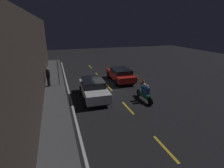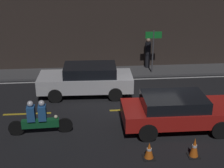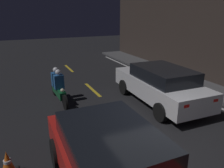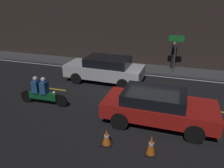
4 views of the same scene
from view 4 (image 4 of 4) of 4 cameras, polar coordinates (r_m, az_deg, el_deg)
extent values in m
plane|color=black|center=(10.50, 10.16, -4.75)|extent=(56.00, 56.00, 0.00)
cube|color=#4C4C4F|center=(14.89, 12.78, 3.59)|extent=(28.00, 1.72, 0.12)
cube|color=#382D28|center=(15.24, 14.17, 15.59)|extent=(28.00, 0.30, 6.17)
cube|color=gold|center=(12.31, -16.02, -1.09)|extent=(2.00, 0.14, 0.01)
cube|color=gold|center=(10.64, 4.82, -4.05)|extent=(2.00, 0.14, 0.01)
cube|color=silver|center=(13.87, 12.31, 1.96)|extent=(25.20, 0.14, 0.01)
cube|color=silver|center=(12.57, -2.05, 3.50)|extent=(4.47, 1.88, 0.67)
cube|color=black|center=(12.32, -1.13, 5.91)|extent=(2.48, 1.65, 0.47)
cube|color=red|center=(11.41, 7.16, 2.23)|extent=(0.07, 0.20, 0.10)
cube|color=red|center=(12.46, 8.30, 3.92)|extent=(0.07, 0.20, 0.10)
cylinder|color=black|center=(12.51, -9.32, 1.47)|extent=(0.65, 0.20, 0.64)
cylinder|color=black|center=(13.94, -6.03, 3.85)|extent=(0.65, 0.20, 0.64)
cylinder|color=black|center=(11.52, 2.80, -0.13)|extent=(0.65, 0.20, 0.64)
cylinder|color=black|center=(13.06, 4.95, 2.59)|extent=(0.65, 0.20, 0.64)
cube|color=red|center=(8.69, 12.15, -6.33)|extent=(4.29, 1.85, 0.57)
cube|color=black|center=(8.48, 10.99, -3.18)|extent=(2.37, 1.65, 0.43)
cube|color=red|center=(9.51, -0.03, -2.19)|extent=(0.06, 0.20, 0.10)
cube|color=red|center=(8.52, -2.49, -5.32)|extent=(0.06, 0.20, 0.10)
cylinder|color=black|center=(9.61, 20.53, -6.33)|extent=(0.69, 0.19, 0.68)
cylinder|color=black|center=(8.09, 20.76, -12.14)|extent=(0.69, 0.19, 0.68)
cylinder|color=black|center=(9.77, 4.89, -4.38)|extent=(0.69, 0.19, 0.68)
cylinder|color=black|center=(8.28, 1.99, -9.65)|extent=(0.69, 0.19, 0.68)
cylinder|color=black|center=(10.09, -13.15, -4.35)|extent=(0.58, 0.10, 0.58)
cylinder|color=black|center=(11.00, -21.34, -3.05)|extent=(0.58, 0.12, 0.58)
cube|color=#14592D|center=(10.46, -17.52, -2.94)|extent=(1.36, 0.29, 0.30)
sphere|color=#F2EABF|center=(10.08, -14.91, -2.17)|extent=(0.14, 0.14, 0.14)
cube|color=#265999|center=(10.24, -17.32, -0.86)|extent=(0.29, 0.37, 0.55)
sphere|color=silver|center=(10.10, -17.57, 1.14)|extent=(0.22, 0.22, 0.22)
cube|color=#265999|center=(10.45, -19.18, -0.62)|extent=(0.29, 0.37, 0.55)
sphere|color=silver|center=(10.31, -19.45, 1.35)|extent=(0.22, 0.22, 0.22)
cube|color=black|center=(7.71, -1.40, -15.36)|extent=(0.39, 0.39, 0.03)
cone|color=orange|center=(7.53, -1.42, -13.60)|extent=(0.30, 0.30, 0.55)
cylinder|color=white|center=(7.52, -1.42, -13.43)|extent=(0.17, 0.17, 0.07)
cube|color=black|center=(7.43, 10.01, -17.43)|extent=(0.38, 0.38, 0.03)
cone|color=orange|center=(7.22, 10.20, -15.31)|extent=(0.29, 0.29, 0.66)
cylinder|color=white|center=(7.20, 10.22, -15.10)|extent=(0.16, 0.16, 0.08)
cylinder|color=black|center=(15.21, 15.63, 5.54)|extent=(0.28, 0.28, 0.81)
cylinder|color=black|center=(15.02, 15.93, 8.33)|extent=(0.34, 0.34, 0.72)
sphere|color=tan|center=(14.91, 16.13, 10.10)|extent=(0.23, 0.23, 0.23)
cylinder|color=#4C4C51|center=(14.11, 16.11, 7.57)|extent=(0.08, 0.08, 2.40)
cube|color=#198C33|center=(13.91, 16.53, 11.34)|extent=(0.90, 0.05, 0.36)
camera|label=1|loc=(21.66, -35.44, 20.63)|focal=28.00mm
camera|label=2|loc=(4.98, -111.26, 7.65)|focal=50.00mm
camera|label=3|loc=(6.81, 39.48, 6.10)|focal=35.00mm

